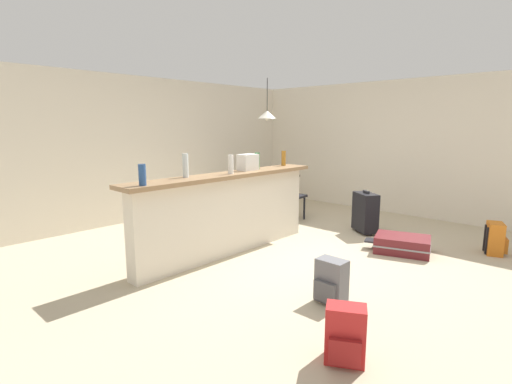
% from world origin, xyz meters
% --- Properties ---
extents(ground_plane, '(13.00, 13.00, 0.05)m').
position_xyz_m(ground_plane, '(0.00, 0.00, -0.03)').
color(ground_plane, '#BCAD8E').
extents(wall_back, '(6.60, 0.10, 2.50)m').
position_xyz_m(wall_back, '(0.00, 3.05, 1.25)').
color(wall_back, silver).
rests_on(wall_back, ground_plane).
extents(wall_right, '(0.10, 6.00, 2.50)m').
position_xyz_m(wall_right, '(3.05, 0.30, 1.25)').
color(wall_right, silver).
rests_on(wall_right, ground_plane).
extents(partition_half_wall, '(2.80, 0.20, 1.01)m').
position_xyz_m(partition_half_wall, '(-0.78, 0.51, 0.51)').
color(partition_half_wall, silver).
rests_on(partition_half_wall, ground_plane).
extents(bar_countertop, '(2.96, 0.40, 0.05)m').
position_xyz_m(bar_countertop, '(-0.78, 0.51, 1.04)').
color(bar_countertop, '#93704C').
rests_on(bar_countertop, partition_half_wall).
extents(bottle_blue, '(0.08, 0.08, 0.22)m').
position_xyz_m(bottle_blue, '(-2.05, 0.42, 1.17)').
color(bottle_blue, '#284C89').
rests_on(bottle_blue, bar_countertop).
extents(bottle_clear, '(0.07, 0.07, 0.28)m').
position_xyz_m(bottle_clear, '(-1.37, 0.60, 1.20)').
color(bottle_clear, silver).
rests_on(bottle_clear, bar_countertop).
extents(bottle_white, '(0.07, 0.07, 0.24)m').
position_xyz_m(bottle_white, '(-0.78, 0.46, 1.18)').
color(bottle_white, silver).
rests_on(bottle_white, bar_countertop).
extents(bottle_green, '(0.07, 0.07, 0.23)m').
position_xyz_m(bottle_green, '(-0.16, 0.58, 1.18)').
color(bottle_green, '#2D6B38').
rests_on(bottle_green, bar_countertop).
extents(bottle_amber, '(0.07, 0.07, 0.23)m').
position_xyz_m(bottle_amber, '(0.46, 0.60, 1.18)').
color(bottle_amber, '#9E661E').
rests_on(bottle_amber, bar_countertop).
extents(grocery_bag, '(0.26, 0.18, 0.22)m').
position_xyz_m(grocery_bag, '(-0.36, 0.56, 1.17)').
color(grocery_bag, silver).
rests_on(grocery_bag, bar_countertop).
extents(dining_table, '(1.10, 0.80, 0.74)m').
position_xyz_m(dining_table, '(1.23, 1.65, 0.65)').
color(dining_table, '#332319').
rests_on(dining_table, ground_plane).
extents(dining_chair_near_partition, '(0.44, 0.44, 0.93)m').
position_xyz_m(dining_chair_near_partition, '(1.22, 1.10, 0.52)').
color(dining_chair_near_partition, black).
rests_on(dining_chair_near_partition, ground_plane).
extents(pendant_lamp, '(0.34, 0.34, 0.76)m').
position_xyz_m(pendant_lamp, '(1.24, 1.62, 1.86)').
color(pendant_lamp, black).
extents(suitcase_flat_maroon, '(0.68, 0.89, 0.22)m').
position_xyz_m(suitcase_flat_maroon, '(0.81, -1.15, 0.11)').
color(suitcase_flat_maroon, maroon).
rests_on(suitcase_flat_maroon, ground_plane).
extents(backpack_red, '(0.32, 0.33, 0.42)m').
position_xyz_m(backpack_red, '(-1.83, -1.83, 0.20)').
color(backpack_red, red).
rests_on(backpack_red, ground_plane).
extents(backpack_grey, '(0.25, 0.28, 0.42)m').
position_xyz_m(backpack_grey, '(-1.08, -1.24, 0.20)').
color(backpack_grey, slate).
rests_on(backpack_grey, ground_plane).
extents(suitcase_upright_black, '(0.45, 0.50, 0.67)m').
position_xyz_m(suitcase_upright_black, '(1.35, -0.33, 0.33)').
color(suitcase_upright_black, black).
rests_on(suitcase_upright_black, ground_plane).
extents(backpack_orange, '(0.33, 0.31, 0.42)m').
position_xyz_m(backpack_orange, '(1.58, -2.07, 0.20)').
color(backpack_orange, orange).
rests_on(backpack_orange, ground_plane).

